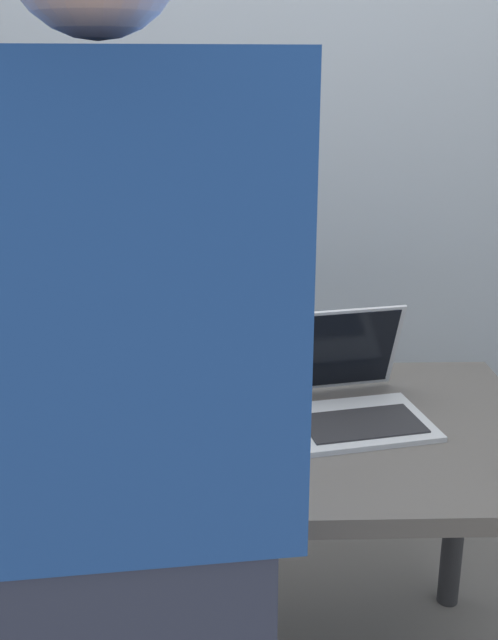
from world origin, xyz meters
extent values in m
cube|color=#56514C|center=(0.00, 0.00, 0.71)|extent=(1.28, 0.75, 0.04)
cylinder|color=#2D2D30|center=(-0.58, 0.31, 0.34)|extent=(0.06, 0.06, 0.69)
cylinder|color=#2D2D30|center=(0.58, 0.31, 0.34)|extent=(0.06, 0.06, 0.69)
cube|color=#B7BABC|center=(0.23, 0.00, 0.74)|extent=(0.35, 0.30, 0.01)
cube|color=#232326|center=(0.24, -0.02, 0.74)|extent=(0.28, 0.19, 0.00)
cube|color=#B7BABC|center=(0.20, 0.16, 0.85)|extent=(0.32, 0.14, 0.22)
cube|color=black|center=(0.20, 0.15, 0.85)|extent=(0.29, 0.13, 0.20)
cylinder|color=#333333|center=(-0.42, 0.03, 0.82)|extent=(0.07, 0.07, 0.18)
cone|color=#333333|center=(-0.42, 0.03, 0.92)|extent=(0.07, 0.07, 0.03)
cylinder|color=#333333|center=(-0.42, 0.03, 0.97)|extent=(0.03, 0.03, 0.07)
cylinder|color=#BFB74C|center=(-0.42, 0.03, 1.01)|extent=(0.03, 0.03, 0.01)
cylinder|color=#769F46|center=(-0.42, 0.03, 0.83)|extent=(0.08, 0.08, 0.06)
cylinder|color=#1E5123|center=(-0.20, -0.04, 0.83)|extent=(0.07, 0.07, 0.20)
cone|color=#1E5123|center=(-0.20, -0.04, 0.94)|extent=(0.07, 0.07, 0.03)
cylinder|color=#1E5123|center=(-0.20, -0.04, 1.00)|extent=(0.03, 0.03, 0.08)
cylinder|color=#BFB74C|center=(-0.20, -0.04, 1.04)|extent=(0.04, 0.04, 0.01)
cylinder|color=#CBB95C|center=(-0.20, -0.04, 0.84)|extent=(0.07, 0.07, 0.07)
cube|color=#1E4793|center=(-0.19, -0.65, 1.21)|extent=(0.48, 0.23, 0.61)
cube|color=#99A3AD|center=(0.00, 0.83, 1.30)|extent=(6.00, 0.10, 2.60)
camera|label=1|loc=(-0.05, -1.54, 1.49)|focal=42.84mm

